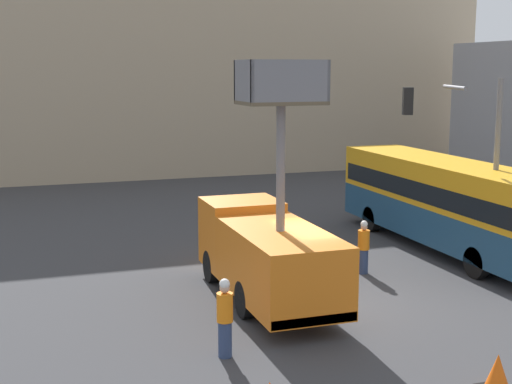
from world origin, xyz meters
name	(u,v)px	position (x,y,z in m)	size (l,w,h in m)	color
ground_plane	(327,306)	(0.00, 0.00, 0.00)	(120.00, 120.00, 0.00)	#38383A
building_backdrop_far	(141,61)	(0.00, 29.50, 7.07)	(44.00, 10.00, 14.13)	tan
utility_truck	(267,249)	(-1.47, 0.94, 1.54)	(2.30, 6.85, 6.84)	orange
city_bus	(445,198)	(6.74, 4.47, 1.92)	(2.51, 11.43, 3.29)	navy
traffic_light_pole	(465,142)	(6.05, 2.43, 4.23)	(3.09, 2.83, 6.31)	slate
road_worker_near_truck	(225,318)	(-3.74, -2.53, 0.95)	(0.38, 0.38, 1.88)	navy
road_worker_directing	(364,247)	(2.48, 2.60, 0.88)	(0.38, 0.38, 1.76)	navy
traffic_cone_near_truck	(498,373)	(1.15, -6.02, 0.37)	(0.68, 0.68, 0.78)	black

